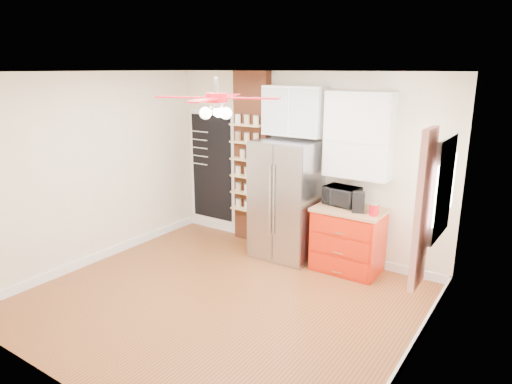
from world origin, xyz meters
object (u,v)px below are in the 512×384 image
Objects in this scene: fridge at (286,200)px; coffee_maker at (358,202)px; ceiling_fan at (216,98)px; toaster_oven at (342,196)px; pantry_jar_oats at (243,154)px; red_cabinet at (348,239)px; canister_left at (373,210)px.

fridge is 6.69× the size of coffee_maker.
ceiling_fan reaches higher than toaster_oven.
ceiling_fan is at bearing -62.38° from pantry_jar_oats.
coffee_maker is (0.14, -0.07, 0.58)m from red_cabinet.
fridge is 1.25× the size of ceiling_fan.
toaster_oven is at bearing 150.72° from red_cabinet.
ceiling_fan is (0.05, -1.63, 1.55)m from fridge.
ceiling_fan reaches higher than fridge.
coffee_maker reaches higher than toaster_oven.
fridge is 1.06m from red_cabinet.
fridge is 1.35m from canister_left.
ceiling_fan is 10.23× the size of pantry_jar_oats.
pantry_jar_oats is at bearing 174.48° from canister_left.
red_cabinet is at bearing 130.43° from coffee_maker.
canister_left reaches higher than red_cabinet.
coffee_maker is 2.03m from pantry_jar_oats.
red_cabinet is at bearing -22.17° from toaster_oven.
pantry_jar_oats is (-1.99, 0.16, 0.41)m from coffee_maker.
coffee_maker is (0.30, -0.16, 0.00)m from toaster_oven.
fridge is at bearing 156.26° from coffee_maker.
toaster_oven reaches higher than red_cabinet.
toaster_oven is at bearing 157.59° from canister_left.
canister_left is (0.37, -0.13, 0.52)m from red_cabinet.
coffee_maker is (1.11, -0.02, 0.16)m from fridge.
ceiling_fan is (-0.92, -1.68, 1.97)m from red_cabinet.
red_cabinet is 0.65m from canister_left.
fridge is at bearing 176.65° from canister_left.
canister_left is at bearing -5.52° from pantry_jar_oats.
canister_left is 2.27m from pantry_jar_oats.
toaster_oven reaches higher than canister_left.
ceiling_fan is at bearing -118.71° from red_cabinet.
red_cabinet is 2.09m from pantry_jar_oats.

